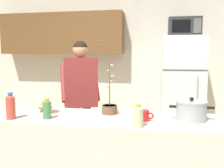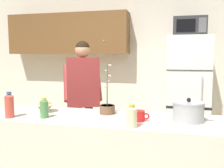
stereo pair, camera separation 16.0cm
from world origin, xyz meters
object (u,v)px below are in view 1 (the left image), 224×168
at_px(coffee_mug, 144,116).
at_px(refrigerator, 182,94).
at_px(cooking_pot, 191,110).
at_px(bottle_far_corner, 138,116).
at_px(microwave, 184,27).
at_px(bottle_mid_counter, 47,109).
at_px(person_near_pot, 81,89).
at_px(potted_orchid, 110,107).
at_px(bottle_near_edge, 11,106).
at_px(bread_bowl, 46,108).

bearing_deg(coffee_mug, refrigerator, 75.80).
distance_m(cooking_pot, bottle_far_corner, 0.54).
relative_size(microwave, cooking_pot, 1.25).
distance_m(refrigerator, bottle_mid_counter, 2.41).
bearing_deg(coffee_mug, person_near_pot, 131.87).
bearing_deg(cooking_pot, bottle_far_corner, -145.40).
bearing_deg(potted_orchid, cooking_pot, -7.79).
relative_size(bottle_near_edge, bottle_far_corner, 1.30).
relative_size(cooking_pot, coffee_mug, 2.92).
bearing_deg(bottle_mid_counter, coffee_mug, 5.53).
relative_size(cooking_pot, bread_bowl, 1.91).
height_order(coffee_mug, bottle_near_edge, bottle_near_edge).
bearing_deg(refrigerator, bottle_mid_counter, -124.13).
xyz_separation_m(refrigerator, coffee_mug, (-0.48, -1.91, 0.08)).
bearing_deg(coffee_mug, bottle_far_corner, -101.36).
height_order(cooking_pot, coffee_mug, cooking_pot).
distance_m(microwave, bottle_far_corner, 2.34).
height_order(person_near_pot, bread_bowl, person_near_pot).
height_order(refrigerator, coffee_mug, refrigerator).
bearing_deg(potted_orchid, bottle_mid_counter, -150.39).
bearing_deg(coffee_mug, bottle_mid_counter, -174.47).
xyz_separation_m(refrigerator, bread_bowl, (-1.47, -1.77, 0.08)).
distance_m(bread_bowl, bottle_mid_counter, 0.25).
distance_m(person_near_pot, coffee_mug, 1.35).
bearing_deg(bottle_near_edge, microwave, 50.78).
relative_size(bottle_near_edge, potted_orchid, 0.48).
xyz_separation_m(refrigerator, bottle_mid_counter, (-1.35, -1.99, 0.12)).
height_order(bread_bowl, potted_orchid, potted_orchid).
bearing_deg(refrigerator, potted_orchid, -116.13).
bearing_deg(cooking_pot, coffee_mug, -165.26).
height_order(coffee_mug, bottle_mid_counter, bottle_mid_counter).
distance_m(bread_bowl, potted_orchid, 0.64).
height_order(microwave, bottle_far_corner, microwave).
xyz_separation_m(bottle_near_edge, potted_orchid, (0.83, 0.36, -0.05)).
bearing_deg(bottle_mid_counter, bottle_far_corner, -8.05).
height_order(refrigerator, person_near_pot, refrigerator).
height_order(microwave, potted_orchid, microwave).
bearing_deg(bottle_far_corner, bread_bowl, 160.30).
height_order(bread_bowl, bottle_mid_counter, bottle_mid_counter).
xyz_separation_m(cooking_pot, bottle_near_edge, (-1.59, -0.26, 0.03)).
distance_m(person_near_pot, bread_bowl, 0.87).
bearing_deg(microwave, bottle_mid_counter, -124.42).
height_order(coffee_mug, potted_orchid, potted_orchid).
xyz_separation_m(coffee_mug, bottle_near_edge, (-1.18, -0.15, 0.07)).
bearing_deg(refrigerator, person_near_pot, -146.79).
xyz_separation_m(microwave, coffee_mug, (-0.48, -1.89, -0.96)).
xyz_separation_m(bread_bowl, bottle_far_corner, (0.95, -0.34, 0.04)).
relative_size(bread_bowl, bottle_far_corner, 1.08).
bearing_deg(cooking_pot, microwave, 87.51).
relative_size(person_near_pot, coffee_mug, 12.85).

